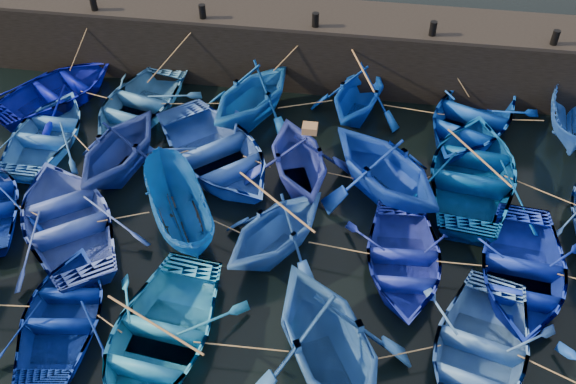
# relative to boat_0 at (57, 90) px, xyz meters

# --- Properties ---
(ground) EXTENTS (120.00, 120.00, 0.00)m
(ground) POSITION_rel_boat_0_xyz_m (9.07, -7.45, -0.50)
(ground) COLOR black
(ground) RESTS_ON ground
(quay_wall) EXTENTS (26.00, 2.50, 2.50)m
(quay_wall) POSITION_rel_boat_0_xyz_m (9.07, 3.05, 0.75)
(quay_wall) COLOR black
(quay_wall) RESTS_ON ground
(quay_top) EXTENTS (26.00, 2.50, 0.12)m
(quay_top) POSITION_rel_boat_0_xyz_m (9.07, 3.05, 2.06)
(quay_top) COLOR black
(quay_top) RESTS_ON quay_wall
(bollard_0) EXTENTS (0.24, 0.24, 0.50)m
(bollard_0) POSITION_rel_boat_0_xyz_m (1.07, 2.15, 2.37)
(bollard_0) COLOR black
(bollard_0) RESTS_ON quay_top
(bollard_1) EXTENTS (0.24, 0.24, 0.50)m
(bollard_1) POSITION_rel_boat_0_xyz_m (5.07, 2.15, 2.37)
(bollard_1) COLOR black
(bollard_1) RESTS_ON quay_top
(bollard_2) EXTENTS (0.24, 0.24, 0.50)m
(bollard_2) POSITION_rel_boat_0_xyz_m (9.07, 2.15, 2.37)
(bollard_2) COLOR black
(bollard_2) RESTS_ON quay_top
(bollard_3) EXTENTS (0.24, 0.24, 0.50)m
(bollard_3) POSITION_rel_boat_0_xyz_m (13.07, 2.15, 2.37)
(bollard_3) COLOR black
(bollard_3) RESTS_ON quay_top
(bollard_4) EXTENTS (0.24, 0.24, 0.50)m
(bollard_4) POSITION_rel_boat_0_xyz_m (17.07, 2.15, 2.37)
(bollard_4) COLOR black
(bollard_4) RESTS_ON quay_top
(boat_0) EXTENTS (5.53, 5.89, 0.99)m
(boat_0) POSITION_rel_boat_0_xyz_m (0.00, 0.00, 0.00)
(boat_0) COLOR #00078A
(boat_0) RESTS_ON ground
(boat_1) EXTENTS (4.50, 5.51, 1.00)m
(boat_1) POSITION_rel_boat_0_xyz_m (3.11, -0.32, 0.00)
(boat_1) COLOR #29619D
(boat_1) RESTS_ON ground
(boat_2) EXTENTS (5.04, 5.30, 2.18)m
(boat_2) POSITION_rel_boat_0_xyz_m (7.17, 0.05, 0.59)
(boat_2) COLOR #0D4DA6
(boat_2) RESTS_ON ground
(boat_3) EXTENTS (4.11, 4.48, 1.99)m
(boat_3) POSITION_rel_boat_0_xyz_m (10.80, 0.77, 0.50)
(boat_3) COLOR #0638B9
(boat_3) RESTS_ON ground
(boat_4) EXTENTS (5.64, 6.49, 1.13)m
(boat_4) POSITION_rel_boat_0_xyz_m (14.69, 0.51, 0.07)
(boat_4) COLOR #0533A5
(boat_4) RESTS_ON ground
(boat_5) EXTENTS (2.13, 4.26, 1.58)m
(boat_5) POSITION_rel_boat_0_xyz_m (18.03, 0.67, 0.29)
(boat_5) COLOR blue
(boat_5) RESTS_ON ground
(boat_6) EXTENTS (3.27, 4.53, 0.93)m
(boat_6) POSITION_rel_boat_0_xyz_m (0.65, -2.36, -0.03)
(boat_6) COLOR blue
(boat_6) RESTS_ON ground
(boat_7) EXTENTS (4.28, 4.70, 2.12)m
(boat_7) POSITION_rel_boat_0_xyz_m (3.60, -3.37, 0.56)
(boat_7) COLOR navy
(boat_7) RESTS_ON ground
(boat_8) EXTENTS (6.70, 6.82, 1.16)m
(boat_8) POSITION_rel_boat_0_xyz_m (6.49, -2.66, 0.08)
(boat_8) COLOR blue
(boat_8) RESTS_ON ground
(boat_9) EXTENTS (4.57, 4.90, 2.09)m
(boat_9) POSITION_rel_boat_0_xyz_m (9.24, -3.06, 0.55)
(boat_9) COLOR #213298
(boat_9) RESTS_ON ground
(boat_10) EXTENTS (5.94, 5.96, 2.38)m
(boat_10) POSITION_rel_boat_0_xyz_m (11.85, -3.20, 0.69)
(boat_10) COLOR #0B32B2
(boat_10) RESTS_ON ground
(boat_11) EXTENTS (4.70, 6.09, 1.17)m
(boat_11) POSITION_rel_boat_0_xyz_m (14.62, -2.39, 0.09)
(boat_11) COLOR navy
(boat_11) RESTS_ON ground
(boat_14) EXTENTS (6.16, 6.50, 1.10)m
(boat_14) POSITION_rel_boat_0_xyz_m (2.93, -6.12, 0.05)
(boat_14) COLOR blue
(boat_14) RESTS_ON ground
(boat_15) EXTENTS (3.42, 4.34, 1.59)m
(boat_15) POSITION_rel_boat_0_xyz_m (6.09, -5.53, 0.30)
(boat_15) COLOR #08458F
(boat_15) RESTS_ON ground
(boat_16) EXTENTS (4.79, 4.94, 1.98)m
(boat_16) POSITION_rel_boat_0_xyz_m (9.01, -6.00, 0.49)
(boat_16) COLOR blue
(boat_16) RESTS_ON ground
(boat_17) EXTENTS (3.43, 4.59, 0.91)m
(boat_17) POSITION_rel_boat_0_xyz_m (12.50, -6.18, -0.04)
(boat_17) COLOR #152398
(boat_17) RESTS_ON ground
(boat_18) EXTENTS (3.96, 5.18, 1.00)m
(boat_18) POSITION_rel_boat_0_xyz_m (15.66, -6.15, 0.00)
(boat_18) COLOR #0A21AB
(boat_18) RESTS_ON ground
(boat_21) EXTENTS (3.59, 4.62, 0.88)m
(boat_21) POSITION_rel_boat_0_xyz_m (4.11, -9.20, -0.06)
(boat_21) COLOR navy
(boat_21) RESTS_ON ground
(boat_22) EXTENTS (4.20, 5.48, 1.06)m
(boat_22) POSITION_rel_boat_0_xyz_m (6.67, -9.60, 0.03)
(boat_22) COLOR blue
(boat_22) RESTS_ON ground
(boat_23) EXTENTS (5.84, 6.10, 2.48)m
(boat_23) POSITION_rel_boat_0_xyz_m (10.77, -9.53, 0.74)
(boat_23) COLOR #20539B
(boat_23) RESTS_ON ground
(boat_24) EXTENTS (4.51, 5.48, 0.99)m
(boat_24) POSITION_rel_boat_0_xyz_m (14.35, -8.82, -0.00)
(boat_24) COLOR blue
(boat_24) RESTS_ON ground
(wooden_crate) EXTENTS (0.44, 0.38, 0.24)m
(wooden_crate) POSITION_rel_boat_0_xyz_m (9.54, -3.06, 1.71)
(wooden_crate) COLOR brown
(wooden_crate) RESTS_ON boat_9
(mooring_ropes) EXTENTS (18.07, 11.79, 2.10)m
(mooring_ropes) POSITION_rel_boat_0_xyz_m (9.30, -2.42, 0.39)
(mooring_ropes) COLOR tan
(mooring_ropes) RESTS_ON ground
(loose_oars) EXTENTS (10.21, 12.45, 0.99)m
(loose_oars) POSITION_rel_boat_0_xyz_m (10.28, -4.31, 1.08)
(loose_oars) COLOR #99724C
(loose_oars) RESTS_ON ground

